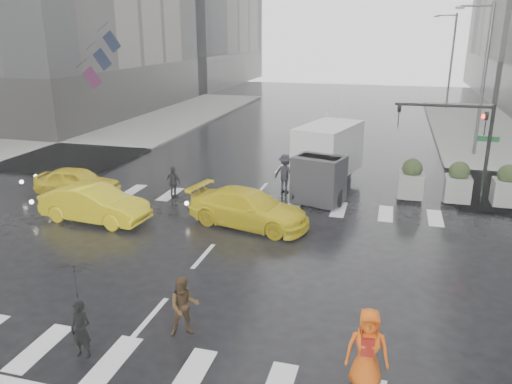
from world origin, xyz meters
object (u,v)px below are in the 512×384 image
(traffic_signal_pole, at_px, (465,134))
(taxi_front, at_px, (77,182))
(pedestrian_brown, at_px, (184,306))
(box_truck, at_px, (326,157))
(taxi_mid, at_px, (95,204))
(pedestrian_orange, at_px, (367,349))

(traffic_signal_pole, relative_size, taxi_front, 1.13)
(pedestrian_brown, distance_m, box_truck, 13.29)
(taxi_front, height_order, box_truck, box_truck)
(taxi_front, distance_m, taxi_mid, 3.78)
(taxi_mid, bearing_deg, taxi_front, 49.14)
(pedestrian_brown, xyz_separation_m, taxi_front, (-9.34, 9.18, -0.13))
(pedestrian_orange, bearing_deg, traffic_signal_pole, 69.71)
(traffic_signal_pole, bearing_deg, taxi_mid, -157.46)
(pedestrian_orange, bearing_deg, pedestrian_brown, 162.92)
(pedestrian_brown, height_order, taxi_mid, pedestrian_brown)
(traffic_signal_pole, height_order, pedestrian_brown, traffic_signal_pole)
(traffic_signal_pole, height_order, pedestrian_orange, traffic_signal_pole)
(pedestrian_orange, height_order, taxi_front, pedestrian_orange)
(pedestrian_orange, xyz_separation_m, taxi_front, (-13.92, 10.01, -0.28))
(pedestrian_brown, xyz_separation_m, pedestrian_orange, (4.59, -0.83, 0.16))
(pedestrian_orange, bearing_deg, taxi_front, 137.45)
(pedestrian_orange, relative_size, taxi_mid, 0.42)
(box_truck, bearing_deg, taxi_mid, -126.75)
(traffic_signal_pole, bearing_deg, pedestrian_orange, -103.46)
(box_truck, bearing_deg, taxi_front, -145.32)
(pedestrian_brown, distance_m, taxi_mid, 9.32)
(pedestrian_brown, bearing_deg, pedestrian_orange, -37.72)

